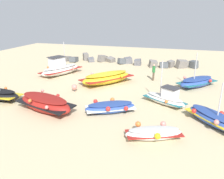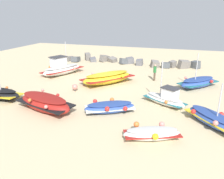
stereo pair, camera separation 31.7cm
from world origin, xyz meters
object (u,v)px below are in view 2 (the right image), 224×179
Objects in this scene: fishing_boat_5 at (212,119)px; fishing_boat_7 at (165,99)px; fishing_boat_3 at (45,103)px; mooring_buoy_0 at (75,87)px; fishing_boat_0 at (107,78)px; fishing_boat_8 at (152,133)px; fishing_boat_4 at (198,82)px; person_walking at (155,71)px; fishing_boat_1 at (62,69)px; fishing_boat_6 at (110,107)px.

fishing_boat_7 is (-3.19, 2.55, 0.06)m from fishing_boat_5.
mooring_buoy_0 is at bearing 103.79° from fishing_boat_3.
fishing_boat_0 is at bearing 58.05° from mooring_buoy_0.
fishing_boat_5 is 11.84m from mooring_buoy_0.
fishing_boat_8 is at bearing -37.22° from mooring_buoy_0.
fishing_boat_7 is 8.24m from mooring_buoy_0.
fishing_boat_3 is at bearing 147.11° from fishing_boat_8.
fishing_boat_4 reaches higher than fishing_boat_8.
fishing_boat_5 is at bearing -8.69° from fishing_boat_7.
person_walking is (-1.49, 11.78, 0.66)m from fishing_boat_8.
fishing_boat_8 is (8.11, -1.52, -0.26)m from fishing_boat_3.
fishing_boat_0 is 8.91m from fishing_boat_4.
fishing_boat_0 is 1.57× the size of fishing_boat_7.
fishing_boat_1 is (-6.23, 1.67, 0.10)m from fishing_boat_0.
fishing_boat_1 reaches higher than mooring_buoy_0.
fishing_boat_4 is 1.10× the size of fishing_boat_6.
fishing_boat_0 is at bearing 177.78° from fishing_boat_7.
fishing_boat_6 is at bearing 68.35° from fishing_boat_1.
fishing_boat_5 reaches higher than fishing_boat_6.
fishing_boat_0 is 11.05m from fishing_boat_8.
fishing_boat_7 is (3.70, 2.74, 0.10)m from fishing_boat_6.
fishing_boat_1 is 8.08× the size of mooring_buoy_0.
mooring_buoy_0 is (-4.52, 3.36, 0.03)m from fishing_boat_6.
fishing_boat_3 is 4.80m from fishing_boat_6.
fishing_boat_1 is 1.57× the size of fishing_boat_8.
fishing_boat_1 is at bearing 115.59° from fishing_boat_8.
fishing_boat_1 is 1.31× the size of fishing_boat_4.
fishing_boat_7 is at bearing 65.12° from fishing_boat_8.
fishing_boat_1 reaches higher than fishing_boat_4.
fishing_boat_6 is at bearing -113.49° from fishing_boat_7.
fishing_boat_5 is 10.18m from person_walking.
fishing_boat_1 is at bearing 106.96° from fishing_boat_6.
fishing_boat_4 reaches higher than mooring_buoy_0.
fishing_boat_7 reaches higher than fishing_boat_3.
fishing_boat_1 reaches higher than fishing_boat_7.
fishing_boat_4 reaches higher than person_walking.
fishing_boat_3 is 1.44× the size of fishing_boat_8.
fishing_boat_3 is 1.21× the size of fishing_boat_4.
fishing_boat_1 is at bearing -67.10° from fishing_boat_0.
fishing_boat_5 is at bearing -133.27° from fishing_boat_4.
fishing_boat_7 reaches higher than mooring_buoy_0.
fishing_boat_3 is 1.35× the size of fishing_boat_5.
fishing_boat_6 is (4.65, 1.18, -0.22)m from fishing_boat_3.
person_walking is (4.44, 2.45, 0.42)m from fishing_boat_0.
fishing_boat_7 is at bearing 40.61° from fishing_boat_3.
fishing_boat_3 is at bearing -124.88° from fishing_boat_7.
fishing_boat_1 is 1.50× the size of fishing_boat_7.
fishing_boat_0 is 5.09m from person_walking.
fishing_boat_7 is (-2.60, -5.42, 0.01)m from fishing_boat_4.
fishing_boat_4 is 1.14× the size of fishing_boat_7.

